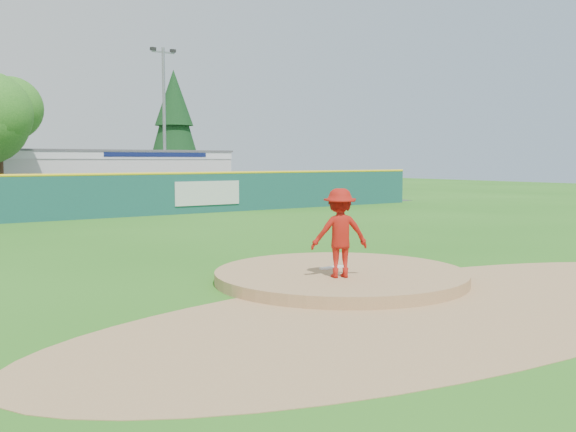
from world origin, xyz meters
TOP-DOWN VIEW (x-y plane):
  - ground at (0.00, 0.00)m, footprint 120.00×120.00m
  - pitchers_mound at (0.00, 0.00)m, footprint 5.50×5.50m
  - pitching_rubber at (0.00, 0.30)m, footprint 0.60×0.15m
  - infield_dirt_arc at (0.00, -3.00)m, footprint 15.40×15.40m
  - parking_lot at (0.00, 27.00)m, footprint 44.00×16.00m
  - pitcher at (-0.54, -0.61)m, footprint 1.36×1.10m
  - van at (6.84, 22.45)m, footprint 4.82×3.42m
  - pool_building_grp at (6.00, 31.99)m, footprint 15.20×8.20m
  - fence_banners at (-2.76, 17.92)m, footprint 21.70×0.04m
  - outfield_fence at (0.00, 18.00)m, footprint 40.00×0.14m
  - conifer_tree at (13.00, 36.00)m, footprint 4.40×4.40m
  - light_pole_right at (9.00, 29.00)m, footprint 1.75×0.25m

SIDE VIEW (x-z plane):
  - ground at x=0.00m, z-range 0.00..0.00m
  - pitchers_mound at x=0.00m, z-range -0.25..0.25m
  - infield_dirt_arc at x=0.00m, z-range 0.00..0.01m
  - parking_lot at x=0.00m, z-range 0.00..0.02m
  - pitching_rubber at x=0.00m, z-range 0.25..0.29m
  - van at x=6.84m, z-range 0.02..1.24m
  - fence_banners at x=-2.76m, z-range 0.40..1.60m
  - outfield_fence at x=0.00m, z-range 0.05..2.12m
  - pitcher at x=-0.54m, z-range 0.25..2.08m
  - pool_building_grp at x=6.00m, z-range 0.01..3.32m
  - conifer_tree at x=13.00m, z-range 0.79..10.29m
  - light_pole_right at x=9.00m, z-range 0.54..10.54m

